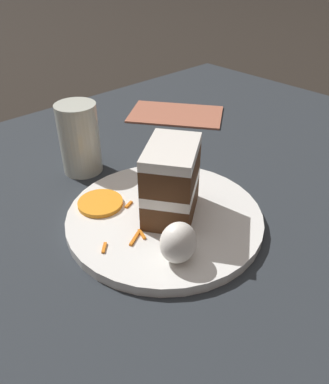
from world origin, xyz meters
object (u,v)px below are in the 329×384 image
at_px(cream_dollop, 178,243).
at_px(orange_garnish, 100,203).
at_px(drinking_glass, 80,143).
at_px(menu_card, 176,114).
at_px(plate, 164,217).
at_px(cake_slice, 173,180).

relative_size(cream_dollop, orange_garnish, 0.80).
xyz_separation_m(cream_dollop, orange_garnish, (0.00, -0.16, -0.02)).
relative_size(drinking_glass, menu_card, 0.58).
bearing_deg(menu_card, orange_garnish, -7.14).
relative_size(plate, cream_dollop, 5.28).
height_order(plate, cream_dollop, cream_dollop).
bearing_deg(plate, drinking_glass, -88.76).
height_order(plate, orange_garnish, orange_garnish).
xyz_separation_m(plate, orange_garnish, (0.05, -0.08, 0.01)).
relative_size(cake_slice, orange_garnish, 1.78).
height_order(orange_garnish, drinking_glass, drinking_glass).
xyz_separation_m(plate, cake_slice, (-0.01, 0.00, 0.06)).
bearing_deg(cream_dollop, cake_slice, -130.51).
height_order(orange_garnish, menu_card, orange_garnish).
bearing_deg(cream_dollop, drinking_glass, -99.27).
bearing_deg(menu_card, cream_dollop, 9.63).
bearing_deg(cream_dollop, menu_card, -134.34).
distance_m(cake_slice, cream_dollop, 0.10).
distance_m(plate, cake_slice, 0.06).
height_order(cream_dollop, orange_garnish, cream_dollop).
bearing_deg(cake_slice, drinking_glass, 149.60).
height_order(plate, menu_card, plate).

